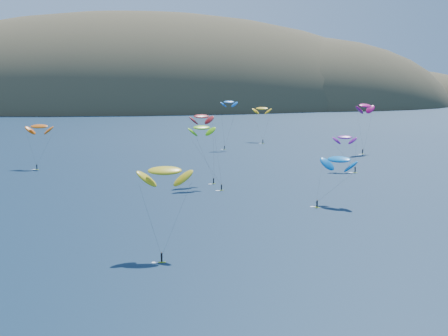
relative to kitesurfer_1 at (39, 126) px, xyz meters
name	(u,v)px	position (x,y,z in m)	size (l,w,h in m)	color
island	(161,116)	(79.01, 409.59, -24.95)	(730.00, 300.00, 210.00)	#3D3526
kitesurfer_1	(39,126)	(0.00, 0.00, 0.00)	(9.96, 10.02, 16.83)	#98C315
kitesurfer_2	(165,171)	(32.69, -112.12, 0.71)	(9.81, 10.24, 17.62)	#98C315
kitesurfer_3	(202,128)	(49.74, -46.85, 2.72)	(9.18, 11.98, 19.21)	#98C315
kitesurfer_4	(229,102)	(75.49, 40.98, 5.97)	(7.60, 5.77, 22.28)	#98C315
kitesurfer_5	(339,159)	(79.63, -77.91, -3.09)	(12.45, 10.44, 13.86)	#98C315
kitesurfer_6	(345,137)	(101.41, -27.34, -3.03)	(8.38, 9.41, 13.36)	#98C315
kitesurfer_8	(365,106)	(127.62, 16.76, 5.09)	(11.88, 11.19, 22.36)	#98C315
kitesurfer_9	(202,117)	(50.82, -39.74, 5.45)	(8.63, 8.63, 21.90)	#98C315
kitesurfer_11	(262,108)	(97.25, 68.40, 1.42)	(9.75, 15.50, 18.14)	#98C315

